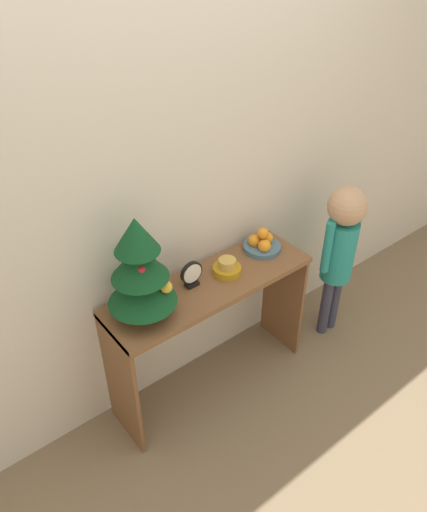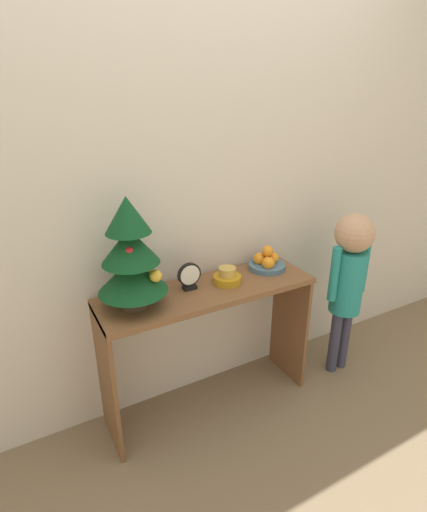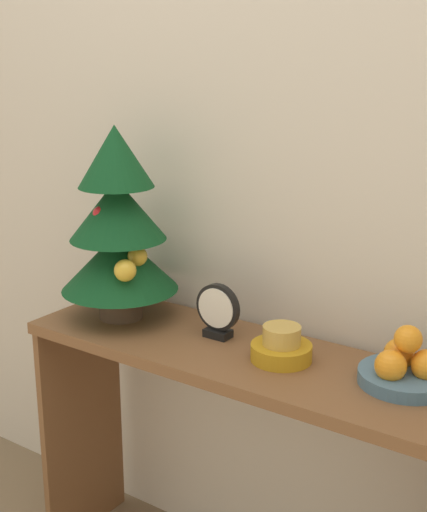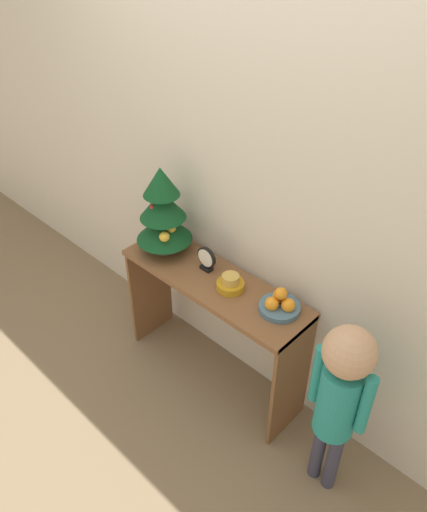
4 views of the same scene
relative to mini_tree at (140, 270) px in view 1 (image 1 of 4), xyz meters
The scene contains 8 objects.
ground_plane 1.06m from the mini_tree, 24.75° to the right, with size 12.00×12.00×0.00m, color #7A664C.
back_wall 0.51m from the mini_tree, 29.21° to the left, with size 7.00×0.05×2.50m, color beige.
console_table 0.56m from the mini_tree, ahead, with size 1.10×0.34×0.72m.
mini_tree is the anchor object (origin of this frame).
fruit_bowl 0.80m from the mini_tree, ahead, with size 0.20×0.20×0.13m.
singing_bowl 0.53m from the mini_tree, ahead, with size 0.14×0.14×0.08m.
desk_clock 0.34m from the mini_tree, ahead, with size 0.12×0.04×0.14m.
child_figure 1.27m from the mini_tree, ahead, with size 0.28×0.22×1.01m.
Camera 1 is at (-1.17, -1.34, 2.26)m, focal length 35.00 mm.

